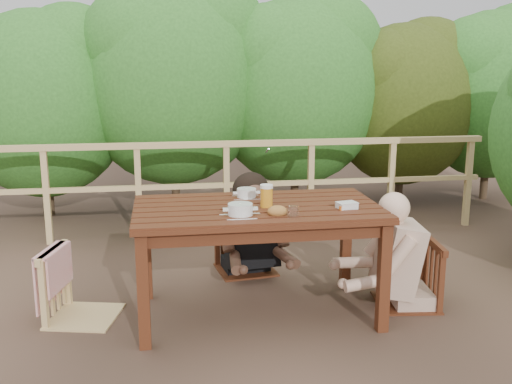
{
  "coord_description": "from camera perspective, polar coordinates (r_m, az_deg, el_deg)",
  "views": [
    {
      "loc": [
        -0.65,
        -4.0,
        1.81
      ],
      "look_at": [
        0.0,
        0.05,
        0.9
      ],
      "focal_mm": 41.62,
      "sensor_mm": 36.0,
      "label": 1
    }
  ],
  "objects": [
    {
      "name": "beer_glass",
      "position": [
        4.13,
        1.02,
        -0.47
      ],
      "size": [
        0.09,
        0.09,
        0.17
      ],
      "primitive_type": "cylinder",
      "color": "#C8752C",
      "rests_on": "table"
    },
    {
      "name": "soup_far",
      "position": [
        4.44,
        -0.92,
        -0.17
      ],
      "size": [
        0.24,
        0.24,
        0.08
      ],
      "primitive_type": "cylinder",
      "color": "silver",
      "rests_on": "table"
    },
    {
      "name": "butter_tub",
      "position": [
        4.15,
        8.72,
        -1.37
      ],
      "size": [
        0.16,
        0.12,
        0.06
      ],
      "primitive_type": "cube",
      "rotation": [
        0.0,
        0.0,
        0.21
      ],
      "color": "silver",
      "rests_on": "table"
    },
    {
      "name": "chair_right",
      "position": [
        4.59,
        14.48,
        -5.01
      ],
      "size": [
        0.51,
        0.51,
        0.92
      ],
      "primitive_type": "cube",
      "rotation": [
        0.0,
        0.0,
        -1.69
      ],
      "color": "#3F1C0E",
      "rests_on": "ground"
    },
    {
      "name": "chair_far",
      "position": [
        5.14,
        -1.01,
        -2.48
      ],
      "size": [
        0.54,
        0.54,
        0.97
      ],
      "primitive_type": "cube",
      "rotation": [
        0.0,
        0.0,
        0.14
      ],
      "color": "#3F1C0E",
      "rests_on": "ground"
    },
    {
      "name": "table",
      "position": [
        4.29,
        0.11,
        -6.7
      ],
      "size": [
        1.72,
        0.97,
        0.8
      ],
      "primitive_type": "cube",
      "color": "#3F1C0E",
      "rests_on": "ground"
    },
    {
      "name": "diner_right",
      "position": [
        4.53,
        15.0,
        -1.93
      ],
      "size": [
        0.77,
        0.66,
        1.43
      ],
      "primitive_type": null,
      "rotation": [
        0.0,
        0.0,
        1.45
      ],
      "color": "tan",
      "rests_on": "ground"
    },
    {
      "name": "soup_near",
      "position": [
        3.92,
        -1.52,
        -1.79
      ],
      "size": [
        0.28,
        0.28,
        0.09
      ],
      "primitive_type": "cylinder",
      "color": "white",
      "rests_on": "table"
    },
    {
      "name": "tumbler",
      "position": [
        3.9,
        3.6,
        -1.95
      ],
      "size": [
        0.07,
        0.07,
        0.08
      ],
      "primitive_type": "cylinder",
      "color": "silver",
      "rests_on": "table"
    },
    {
      "name": "woman",
      "position": [
        5.11,
        -1.05,
        -0.18
      ],
      "size": [
        0.64,
        0.75,
        1.38
      ],
      "primitive_type": null,
      "rotation": [
        0.0,
        0.0,
        3.28
      ],
      "color": "black",
      "rests_on": "ground"
    },
    {
      "name": "hedge_row",
      "position": [
        7.28,
        -0.81,
        13.18
      ],
      "size": [
        6.6,
        1.6,
        3.8
      ],
      "primitive_type": null,
      "color": "#2A6020",
      "rests_on": "ground"
    },
    {
      "name": "railing",
      "position": [
        6.18,
        -2.85,
        0.27
      ],
      "size": [
        5.6,
        0.1,
        1.01
      ],
      "primitive_type": "cube",
      "color": "tan",
      "rests_on": "ground"
    },
    {
      "name": "bread_roll",
      "position": [
        3.93,
        2.06,
        -1.86
      ],
      "size": [
        0.13,
        0.1,
        0.08
      ],
      "primitive_type": "ellipsoid",
      "color": "#B06C39",
      "rests_on": "table"
    },
    {
      "name": "chair_left",
      "position": [
        4.37,
        -16.48,
        -5.71
      ],
      "size": [
        0.58,
        0.58,
        0.96
      ],
      "primitive_type": "cube",
      "rotation": [
        0.0,
        0.0,
        1.34
      ],
      "color": "tan",
      "rests_on": "ground"
    },
    {
      "name": "ground",
      "position": [
        4.44,
        0.1,
        -11.56
      ],
      "size": [
        60.0,
        60.0,
        0.0
      ],
      "primitive_type": "plane",
      "color": "brown",
      "rests_on": "ground"
    }
  ]
}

